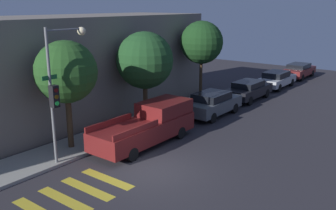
# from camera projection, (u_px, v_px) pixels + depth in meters

# --- Properties ---
(ground_plane) EXTENTS (60.00, 60.00, 0.00)m
(ground_plane) POSITION_uv_depth(u_px,v_px,m) (149.00, 170.00, 15.39)
(ground_plane) COLOR #2D2B30
(sidewalk) EXTENTS (26.00, 2.38, 0.14)m
(sidewalk) POSITION_uv_depth(u_px,v_px,m) (80.00, 145.00, 17.97)
(sidewalk) COLOR gray
(sidewalk) RESTS_ON ground
(building_row) EXTENTS (26.00, 6.00, 5.97)m
(building_row) POSITION_uv_depth(u_px,v_px,m) (20.00, 75.00, 19.92)
(building_row) COLOR slate
(building_row) RESTS_ON ground
(crosswalk) EXTENTS (3.50, 2.60, 0.00)m
(crosswalk) POSITION_uv_depth(u_px,v_px,m) (76.00, 194.00, 13.49)
(crosswalk) COLOR gold
(crosswalk) RESTS_ON ground
(traffic_light_pole) EXTENTS (2.28, 0.56, 5.77)m
(traffic_light_pole) POSITION_uv_depth(u_px,v_px,m) (60.00, 80.00, 15.22)
(traffic_light_pole) COLOR slate
(traffic_light_pole) RESTS_ON ground
(pickup_truck) EXTENTS (5.78, 1.98, 1.88)m
(pickup_truck) POSITION_uv_depth(u_px,v_px,m) (149.00, 125.00, 18.27)
(pickup_truck) COLOR maroon
(pickup_truck) RESTS_ON ground
(sedan_near_corner) EXTENTS (4.28, 1.88, 1.45)m
(sedan_near_corner) POSITION_uv_depth(u_px,v_px,m) (212.00, 103.00, 22.85)
(sedan_near_corner) COLOR #4C5156
(sedan_near_corner) RESTS_ON ground
(sedan_middle) EXTENTS (4.48, 1.76, 1.36)m
(sedan_middle) POSITION_uv_depth(u_px,v_px,m) (249.00, 90.00, 26.68)
(sedan_middle) COLOR black
(sedan_middle) RESTS_ON ground
(sedan_far_end) EXTENTS (4.40, 1.78, 1.34)m
(sedan_far_end) POSITION_uv_depth(u_px,v_px,m) (276.00, 79.00, 30.57)
(sedan_far_end) COLOR #B7BABF
(sedan_far_end) RESTS_ON ground
(sedan_tail_of_row) EXTENTS (4.54, 1.79, 1.33)m
(sedan_tail_of_row) POSITION_uv_depth(u_px,v_px,m) (299.00, 70.00, 34.65)
(sedan_tail_of_row) COLOR maroon
(sedan_tail_of_row) RESTS_ON ground
(tree_near_corner) EXTENTS (2.82, 2.82, 5.12)m
(tree_near_corner) POSITION_uv_depth(u_px,v_px,m) (66.00, 72.00, 16.70)
(tree_near_corner) COLOR #42301E
(tree_near_corner) RESTS_ON ground
(tree_midblock) EXTENTS (3.20, 3.20, 5.21)m
(tree_midblock) POSITION_uv_depth(u_px,v_px,m) (145.00, 60.00, 20.80)
(tree_midblock) COLOR #4C3823
(tree_midblock) RESTS_ON ground
(tree_far_end) EXTENTS (2.88, 2.88, 5.59)m
(tree_far_end) POSITION_uv_depth(u_px,v_px,m) (202.00, 43.00, 25.09)
(tree_far_end) COLOR #42301E
(tree_far_end) RESTS_ON ground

